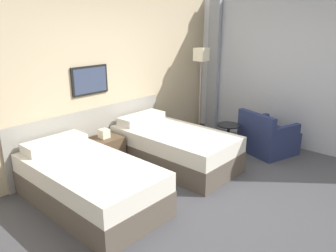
{
  "coord_description": "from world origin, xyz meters",
  "views": [
    {
      "loc": [
        -3.27,
        -2.21,
        2.25
      ],
      "look_at": [
        0.23,
        0.95,
        0.72
      ],
      "focal_mm": 35.0,
      "sensor_mm": 36.0,
      "label": 1
    }
  ],
  "objects_px": {
    "bed_near_window": "(174,147)",
    "side_table": "(228,133)",
    "nightstand": "(105,152)",
    "floor_lamp": "(201,63)",
    "bed_near_door": "(89,183)",
    "armchair": "(267,138)"
  },
  "relations": [
    {
      "from": "bed_near_door",
      "to": "nightstand",
      "type": "distance_m",
      "value": 1.1
    },
    {
      "from": "bed_near_door",
      "to": "bed_near_window",
      "type": "distance_m",
      "value": 1.64
    },
    {
      "from": "bed_near_window",
      "to": "side_table",
      "type": "height_order",
      "value": "bed_near_window"
    },
    {
      "from": "armchair",
      "to": "side_table",
      "type": "bearing_deg",
      "value": 62.36
    },
    {
      "from": "bed_near_window",
      "to": "floor_lamp",
      "type": "xyz_separation_m",
      "value": [
        1.41,
        0.55,
        1.17
      ]
    },
    {
      "from": "nightstand",
      "to": "armchair",
      "type": "xyz_separation_m",
      "value": [
        2.32,
        -1.62,
        -0.0
      ]
    },
    {
      "from": "bed_near_window",
      "to": "floor_lamp",
      "type": "bearing_deg",
      "value": 21.12
    },
    {
      "from": "bed_near_door",
      "to": "side_table",
      "type": "relative_size",
      "value": 3.79
    },
    {
      "from": "floor_lamp",
      "to": "side_table",
      "type": "bearing_deg",
      "value": -113.58
    },
    {
      "from": "floor_lamp",
      "to": "side_table",
      "type": "height_order",
      "value": "floor_lamp"
    },
    {
      "from": "bed_near_door",
      "to": "nightstand",
      "type": "relative_size",
      "value": 3.1
    },
    {
      "from": "bed_near_door",
      "to": "side_table",
      "type": "distance_m",
      "value": 2.68
    },
    {
      "from": "floor_lamp",
      "to": "side_table",
      "type": "distance_m",
      "value": 1.5
    },
    {
      "from": "nightstand",
      "to": "bed_near_door",
      "type": "bearing_deg",
      "value": -138.4
    },
    {
      "from": "nightstand",
      "to": "side_table",
      "type": "bearing_deg",
      "value": -31.45
    },
    {
      "from": "side_table",
      "to": "floor_lamp",
      "type": "bearing_deg",
      "value": 66.42
    },
    {
      "from": "nightstand",
      "to": "floor_lamp",
      "type": "xyz_separation_m",
      "value": [
        2.24,
        -0.18,
        1.2
      ]
    },
    {
      "from": "bed_near_window",
      "to": "nightstand",
      "type": "xyz_separation_m",
      "value": [
        -0.82,
        0.73,
        -0.04
      ]
    },
    {
      "from": "bed_near_door",
      "to": "armchair",
      "type": "height_order",
      "value": "armchair"
    },
    {
      "from": "side_table",
      "to": "armchair",
      "type": "height_order",
      "value": "armchair"
    },
    {
      "from": "floor_lamp",
      "to": "armchair",
      "type": "height_order",
      "value": "floor_lamp"
    },
    {
      "from": "armchair",
      "to": "nightstand",
      "type": "bearing_deg",
      "value": 72.96
    }
  ]
}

